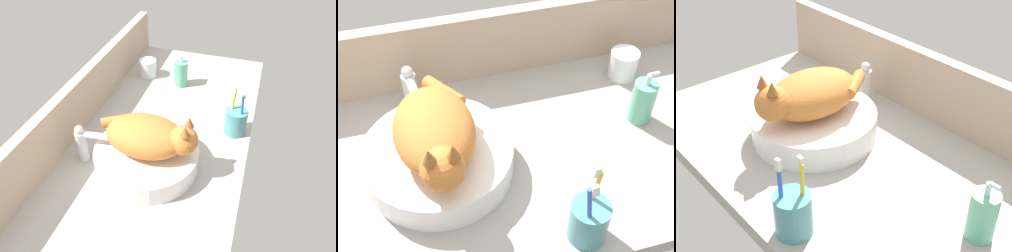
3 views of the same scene
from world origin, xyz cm
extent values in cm
cube|color=#9E9993|center=(0.00, 0.00, -2.00)|extent=(128.44, 63.14, 4.00)
cube|color=tan|center=(0.00, 29.77, 9.26)|extent=(128.44, 3.60, 18.51)
cylinder|color=white|center=(-17.61, -0.83, 3.56)|extent=(33.09, 33.09, 7.11)
ellipsoid|color=#CC7533|center=(-17.61, -0.83, 12.61)|extent=(17.37, 25.25, 11.00)
sphere|color=#CC7533|center=(-17.79, -12.71, 14.11)|extent=(8.80, 8.80, 8.80)
cone|color=#995726|center=(-15.60, -13.74, 19.51)|extent=(2.80, 2.80, 3.20)
cone|color=#995726|center=(-20.00, -13.67, 19.51)|extent=(2.80, 2.80, 3.20)
cylinder|color=#CC7533|center=(-13.62, 9.73, 13.11)|extent=(8.74, 10.94, 3.20)
cylinder|color=silver|center=(-20.56, 20.21, 5.50)|extent=(3.60, 3.60, 11.00)
cylinder|color=silver|center=(-19.87, 15.26, 10.40)|extent=(3.57, 10.21, 2.20)
sphere|color=silver|center=(-20.56, 20.21, 12.20)|extent=(2.80, 2.80, 2.80)
cylinder|color=#60B793|center=(32.93, 1.76, 5.57)|extent=(5.77, 5.77, 11.13)
cylinder|color=silver|center=(32.93, 1.76, 12.53)|extent=(1.20, 1.20, 2.80)
cylinder|color=silver|center=(34.13, 1.76, 13.93)|extent=(2.20, 1.00, 1.00)
cylinder|color=teal|center=(7.55, -25.52, 4.78)|extent=(7.75, 7.75, 9.55)
cylinder|color=yellow|center=(8.31, -23.54, 8.90)|extent=(2.41, 1.48, 17.03)
cube|color=white|center=(8.31, -23.54, 17.40)|extent=(1.41, 0.88, 2.52)
cylinder|color=blue|center=(6.40, -27.24, 8.90)|extent=(2.61, 2.04, 17.03)
cube|color=white|center=(6.40, -27.24, 17.40)|extent=(1.44, 0.96, 2.56)
cylinder|color=white|center=(36.02, 18.05, 3.92)|extent=(7.59, 7.59, 7.85)
cylinder|color=silver|center=(36.02, 18.05, 2.25)|extent=(6.68, 6.68, 4.50)
camera|label=1|loc=(-86.85, -29.35, 77.70)|focal=35.00mm
camera|label=2|loc=(-21.37, -68.95, 82.65)|focal=50.00mm
camera|label=3|loc=(65.74, -62.46, 70.54)|focal=50.00mm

